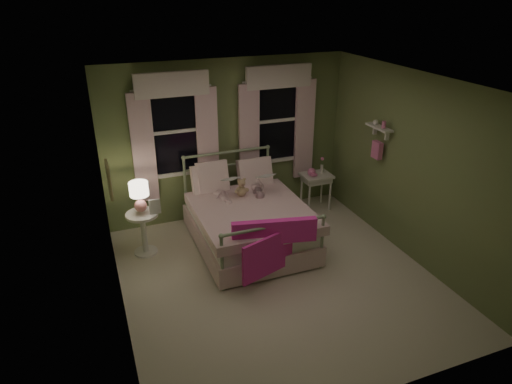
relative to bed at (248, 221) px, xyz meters
name	(u,v)px	position (x,y,z in m)	size (l,w,h in m)	color
room_shell	(280,190)	(0.06, -1.00, 0.92)	(4.20, 4.20, 4.20)	silver
bed	(248,221)	(0.00, 0.00, 0.00)	(1.58, 2.04, 1.18)	white
pink_throw	(275,240)	(0.01, -1.02, 0.23)	(1.10, 0.43, 0.71)	#F42FAF
child_left	(220,179)	(-0.27, 0.43, 0.55)	(0.26, 0.17, 0.71)	#F7D1DD
child_right	(255,174)	(0.29, 0.43, 0.55)	(0.35, 0.27, 0.71)	#F7D1DD
book_left	(225,183)	(-0.27, 0.18, 0.59)	(0.20, 0.27, 0.03)	beige
book_right	(261,181)	(0.29, 0.18, 0.54)	(0.20, 0.27, 0.02)	beige
teddy_bear	(241,189)	(0.01, 0.27, 0.42)	(0.22, 0.17, 0.30)	tan
nightstand_left	(143,228)	(-1.49, 0.28, 0.04)	(0.46, 0.46, 0.65)	white
table_lamp	(139,194)	(-1.49, 0.28, 0.58)	(0.27, 0.27, 0.45)	#DB8187
book_nightstand	(150,214)	(-1.39, 0.20, 0.28)	(0.16, 0.22, 0.02)	beige
nightstand_right	(316,180)	(1.51, 0.67, 0.17)	(0.50, 0.40, 0.64)	white
pink_toy	(312,172)	(1.41, 0.66, 0.33)	(0.14, 0.18, 0.14)	pink
bud_vase	(322,165)	(1.63, 0.72, 0.41)	(0.06, 0.06, 0.28)	white
window_left	(175,128)	(-0.79, 1.03, 1.25)	(1.34, 0.13, 1.96)	black
window_right	(277,117)	(0.91, 1.03, 1.25)	(1.34, 0.13, 1.96)	black
wall_shelf	(378,139)	(1.96, -0.30, 1.15)	(0.15, 0.50, 0.60)	white
framed_picture	(109,180)	(-1.89, -0.40, 1.12)	(0.03, 0.32, 0.42)	beige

